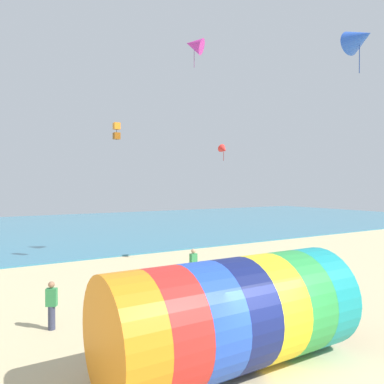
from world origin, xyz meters
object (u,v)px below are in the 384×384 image
at_px(kite_orange_box, 117,131).
at_px(cooler_box, 321,334).
at_px(kite_magenta_delta, 194,45).
at_px(giant_inflatable_tube, 231,314).
at_px(kite_red_delta, 224,149).
at_px(kite_handler, 326,305).
at_px(bystander_near_water, 52,305).
at_px(bystander_mid_beach, 193,265).
at_px(kite_blue_delta, 360,38).

height_order(kite_orange_box, cooler_box, kite_orange_box).
bearing_deg(cooler_box, kite_magenta_delta, 76.29).
xyz_separation_m(giant_inflatable_tube, kite_red_delta, (7.75, 10.89, 5.74)).
xyz_separation_m(giant_inflatable_tube, kite_handler, (4.58, 0.58, -0.69)).
relative_size(giant_inflatable_tube, bystander_near_water, 4.32).
bearing_deg(kite_handler, kite_orange_box, 100.36).
height_order(kite_magenta_delta, cooler_box, kite_magenta_delta).
bearing_deg(giant_inflatable_tube, kite_red_delta, 54.57).
bearing_deg(kite_handler, bystander_mid_beach, 95.54).
distance_m(giant_inflatable_tube, bystander_near_water, 6.56).
distance_m(kite_magenta_delta, bystander_mid_beach, 14.28).
height_order(giant_inflatable_tube, kite_blue_delta, kite_blue_delta).
height_order(kite_handler, kite_orange_box, kite_orange_box).
bearing_deg(kite_handler, cooler_box, -148.50).
relative_size(kite_red_delta, kite_magenta_delta, 0.50).
relative_size(giant_inflatable_tube, cooler_box, 13.88).
relative_size(kite_blue_delta, bystander_near_water, 1.09).
bearing_deg(kite_red_delta, cooler_box, -110.75).
distance_m(kite_orange_box, bystander_mid_beach, 9.91).
bearing_deg(cooler_box, kite_orange_box, 96.21).
xyz_separation_m(kite_blue_delta, cooler_box, (-3.05, -0.80, -10.36)).
bearing_deg(bystander_mid_beach, kite_blue_delta, -69.04).
distance_m(giant_inflatable_tube, kite_blue_delta, 11.26).
xyz_separation_m(bystander_mid_beach, cooler_box, (-0.22, -8.18, -0.72)).
bearing_deg(kite_blue_delta, kite_red_delta, 83.90).
relative_size(giant_inflatable_tube, kite_red_delta, 6.83).
relative_size(bystander_mid_beach, cooler_box, 3.36).
xyz_separation_m(kite_handler, kite_blue_delta, (2.09, 0.21, 9.74)).
distance_m(bystander_near_water, cooler_box, 9.07).
distance_m(giant_inflatable_tube, kite_handler, 4.66).
distance_m(giant_inflatable_tube, kite_red_delta, 14.54).
bearing_deg(kite_magenta_delta, kite_orange_box, 160.45).
xyz_separation_m(kite_blue_delta, kite_red_delta, (1.08, 10.10, -3.31)).
bearing_deg(kite_blue_delta, giant_inflatable_tube, -173.27).
distance_m(kite_orange_box, bystander_near_water, 13.00).
bearing_deg(kite_handler, kite_red_delta, 72.91).
height_order(giant_inflatable_tube, kite_red_delta, kite_red_delta).
bearing_deg(kite_red_delta, kite_handler, -107.09).
bearing_deg(kite_red_delta, kite_blue_delta, -96.10).
xyz_separation_m(kite_red_delta, kite_magenta_delta, (-1.02, 1.85, 6.88)).
bearing_deg(giant_inflatable_tube, kite_magenta_delta, 62.17).
height_order(kite_magenta_delta, kite_orange_box, kite_magenta_delta).
height_order(kite_red_delta, kite_magenta_delta, kite_magenta_delta).
height_order(bystander_near_water, cooler_box, bystander_near_water).
height_order(kite_blue_delta, kite_magenta_delta, kite_magenta_delta).
distance_m(kite_red_delta, kite_magenta_delta, 7.20).
bearing_deg(kite_handler, kite_magenta_delta, 79.97).
bearing_deg(kite_orange_box, kite_magenta_delta, -19.55).
relative_size(giant_inflatable_tube, kite_magenta_delta, 3.39).
relative_size(kite_red_delta, kite_orange_box, 0.96).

